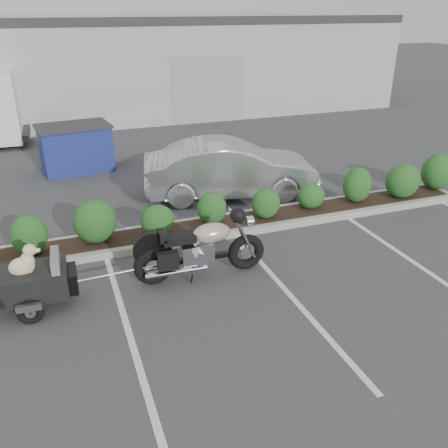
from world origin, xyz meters
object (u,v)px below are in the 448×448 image
object	(u,v)px
sedan	(231,169)
dumpster	(76,147)
motorcycle	(201,249)
pet_trailer	(31,281)

from	to	relation	value
sedan	dumpster	xyz separation A→B (m)	(-3.45, 3.50, -0.04)
sedan	dumpster	world-z (taller)	sedan
motorcycle	pet_trailer	bearing A→B (deg)	-178.09
pet_trailer	dumpster	size ratio (longest dim) A/B	0.88
motorcycle	pet_trailer	world-z (taller)	motorcycle
motorcycle	sedan	bearing A→B (deg)	63.84
pet_trailer	dumpster	xyz separation A→B (m)	(1.24, 6.97, 0.19)
sedan	dumpster	distance (m)	4.91
dumpster	motorcycle	bearing A→B (deg)	-84.49
pet_trailer	sedan	world-z (taller)	sedan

